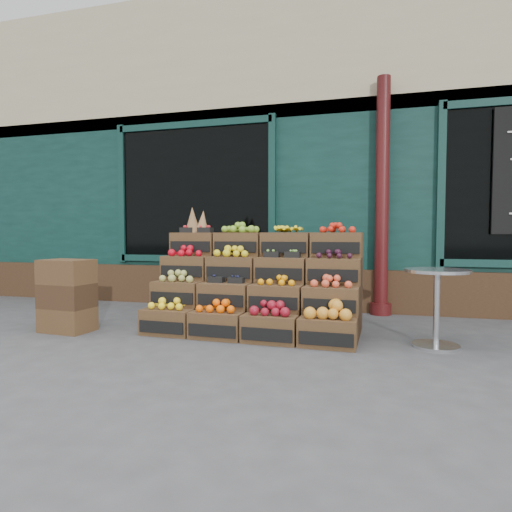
# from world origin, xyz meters

# --- Properties ---
(ground) EXTENTS (60.00, 60.00, 0.00)m
(ground) POSITION_xyz_m (0.00, 0.00, 0.00)
(ground) COLOR #444446
(ground) RESTS_ON ground
(shop_facade) EXTENTS (12.00, 6.24, 4.80)m
(shop_facade) POSITION_xyz_m (0.00, 5.11, 2.40)
(shop_facade) COLOR #0D2E29
(shop_facade) RESTS_ON ground
(crate_display) EXTENTS (2.33, 1.19, 1.44)m
(crate_display) POSITION_xyz_m (-0.19, 0.70, 0.44)
(crate_display) COLOR #4B321D
(crate_display) RESTS_ON ground
(spare_crates) EXTENTS (0.57, 0.42, 0.81)m
(spare_crates) POSITION_xyz_m (-2.23, 0.06, 0.41)
(spare_crates) COLOR #4B321D
(spare_crates) RESTS_ON ground
(bistro_table) EXTENTS (0.61, 0.61, 0.76)m
(bistro_table) POSITION_xyz_m (1.69, 0.42, 0.48)
(bistro_table) COLOR #B4B6BC
(bistro_table) RESTS_ON ground
(shopkeeper) EXTENTS (0.65, 0.44, 1.75)m
(shopkeeper) POSITION_xyz_m (-1.83, 2.80, 0.87)
(shopkeeper) COLOR #17522C
(shopkeeper) RESTS_ON ground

